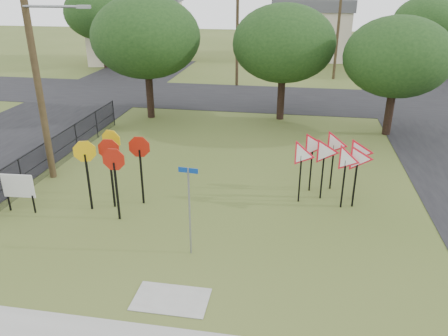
# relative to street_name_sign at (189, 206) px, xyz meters

# --- Properties ---
(ground) EXTENTS (140.00, 140.00, 0.00)m
(ground) POSITION_rel_street_name_sign_xyz_m (-0.01, 0.17, -1.67)
(ground) COLOR #40501E
(street_left) EXTENTS (8.00, 50.00, 0.02)m
(street_left) POSITION_rel_street_name_sign_xyz_m (-12.01, 10.17, -1.66)
(street_left) COLOR black
(street_left) RESTS_ON ground
(street_far) EXTENTS (60.00, 8.00, 0.02)m
(street_far) POSITION_rel_street_name_sign_xyz_m (-0.01, 20.17, -1.66)
(street_far) COLOR black
(street_far) RESTS_ON ground
(curb_pad) EXTENTS (2.00, 1.20, 0.02)m
(curb_pad) POSITION_rel_street_name_sign_xyz_m (-0.01, -2.23, -1.66)
(curb_pad) COLOR gray
(curb_pad) RESTS_ON ground
(street_name_sign) EXTENTS (0.60, 0.08, 2.90)m
(street_name_sign) POSITION_rel_street_name_sign_xyz_m (0.00, 0.00, 0.00)
(street_name_sign) COLOR gray
(street_name_sign) RESTS_ON ground
(stop_sign_cluster) EXTENTS (2.57, 1.99, 2.72)m
(stop_sign_cluster) POSITION_rel_street_name_sign_xyz_m (-3.49, 2.58, 0.32)
(stop_sign_cluster) COLOR black
(stop_sign_cluster) RESTS_ON ground
(yield_sign_cluster) EXTENTS (3.14, 2.18, 2.50)m
(yield_sign_cluster) POSITION_rel_street_name_sign_xyz_m (4.45, 4.57, 0.17)
(yield_sign_cluster) COLOR black
(yield_sign_cluster) RESTS_ON ground
(info_board) EXTENTS (1.20, 0.10, 1.50)m
(info_board) POSITION_rel_street_name_sign_xyz_m (-6.77, 1.57, -0.67)
(info_board) COLOR black
(info_board) RESTS_ON ground
(utility_pole_main) EXTENTS (3.55, 0.33, 10.00)m
(utility_pole_main) POSITION_rel_street_name_sign_xyz_m (-7.24, 4.67, 3.54)
(utility_pole_main) COLOR #41331E
(utility_pole_main) RESTS_ON ground
(far_pole_a) EXTENTS (1.40, 0.24, 9.00)m
(far_pole_a) POSITION_rel_street_name_sign_xyz_m (-2.01, 24.17, 2.93)
(far_pole_a) COLOR #41331E
(far_pole_a) RESTS_ON ground
(far_pole_b) EXTENTS (1.40, 0.24, 8.50)m
(far_pole_b) POSITION_rel_street_name_sign_xyz_m (5.99, 28.17, 2.68)
(far_pole_b) COLOR #41331E
(far_pole_b) RESTS_ON ground
(far_pole_c) EXTENTS (1.40, 0.24, 9.00)m
(far_pole_c) POSITION_rel_street_name_sign_xyz_m (-10.01, 30.17, 2.93)
(far_pole_c) COLOR #41331E
(far_pole_c) RESTS_ON ground
(fence_run) EXTENTS (0.05, 11.55, 1.50)m
(fence_run) POSITION_rel_street_name_sign_xyz_m (-7.61, 6.42, -0.89)
(fence_run) COLOR black
(fence_run) RESTS_ON ground
(house_left) EXTENTS (10.58, 8.88, 7.20)m
(house_left) POSITION_rel_street_name_sign_xyz_m (-14.01, 34.17, 1.98)
(house_left) COLOR beige
(house_left) RESTS_ON ground
(house_mid) EXTENTS (8.40, 8.40, 6.20)m
(house_mid) POSITION_rel_street_name_sign_xyz_m (3.99, 40.17, 1.48)
(house_mid) COLOR beige
(house_mid) RESTS_ON ground
(tree_near_left) EXTENTS (6.40, 6.40, 7.27)m
(tree_near_left) POSITION_rel_street_name_sign_xyz_m (-6.01, 14.17, 3.19)
(tree_near_left) COLOR black
(tree_near_left) RESTS_ON ground
(tree_near_mid) EXTENTS (6.00, 6.00, 6.80)m
(tree_near_mid) POSITION_rel_street_name_sign_xyz_m (1.99, 15.17, 2.87)
(tree_near_mid) COLOR black
(tree_near_mid) RESTS_ON ground
(tree_near_right) EXTENTS (5.60, 5.60, 6.33)m
(tree_near_right) POSITION_rel_street_name_sign_xyz_m (7.99, 13.17, 2.56)
(tree_near_right) COLOR black
(tree_near_right) RESTS_ON ground
(tree_far_left) EXTENTS (6.80, 6.80, 7.73)m
(tree_far_left) POSITION_rel_street_name_sign_xyz_m (-16.01, 30.17, 3.50)
(tree_far_left) COLOR black
(tree_far_left) RESTS_ON ground
(tree_far_right) EXTENTS (6.00, 6.00, 6.80)m
(tree_far_right) POSITION_rel_street_name_sign_xyz_m (13.99, 32.17, 2.87)
(tree_far_right) COLOR black
(tree_far_right) RESTS_ON ground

